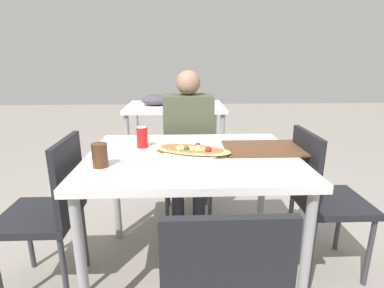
% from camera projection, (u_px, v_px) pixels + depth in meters
% --- Properties ---
extents(ground_plane, '(14.00, 14.00, 0.00)m').
position_uv_depth(ground_plane, '(192.00, 270.00, 1.89)').
color(ground_plane, gray).
extents(dining_table, '(1.17, 0.90, 0.77)m').
position_uv_depth(dining_table, '(192.00, 167.00, 1.70)').
color(dining_table, white).
rests_on(dining_table, ground_plane).
extents(chair_far_seated, '(0.40, 0.40, 0.89)m').
position_uv_depth(chair_far_seated, '(188.00, 155.00, 2.50)').
color(chair_far_seated, black).
rests_on(chair_far_seated, ground_plane).
extents(chair_side_left, '(0.40, 0.40, 0.89)m').
position_uv_depth(chair_side_left, '(51.00, 207.00, 1.63)').
color(chair_side_left, black).
rests_on(chair_side_left, ground_plane).
extents(chair_side_right, '(0.40, 0.40, 0.89)m').
position_uv_depth(chair_side_right, '(321.00, 194.00, 1.79)').
color(chair_side_right, black).
rests_on(chair_side_right, ground_plane).
extents(person_seated, '(0.37, 0.28, 1.21)m').
position_uv_depth(person_seated, '(188.00, 135.00, 2.33)').
color(person_seated, '#2D2D38').
rests_on(person_seated, ground_plane).
extents(pizza_main, '(0.49, 0.33, 0.06)m').
position_uv_depth(pizza_main, '(192.00, 150.00, 1.69)').
color(pizza_main, white).
rests_on(pizza_main, dining_table).
extents(soda_can, '(0.07, 0.07, 0.12)m').
position_uv_depth(soda_can, '(142.00, 137.00, 1.80)').
color(soda_can, red).
rests_on(soda_can, dining_table).
extents(drink_glass, '(0.08, 0.08, 0.12)m').
position_uv_depth(drink_glass, '(100.00, 155.00, 1.47)').
color(drink_glass, '#4C2D19').
rests_on(drink_glass, dining_table).
extents(serving_tray, '(0.45, 0.32, 0.01)m').
position_uv_depth(serving_tray, '(263.00, 148.00, 1.77)').
color(serving_tray, brown).
rests_on(serving_tray, dining_table).
extents(background_table, '(1.10, 0.80, 0.89)m').
position_uv_depth(background_table, '(172.00, 110.00, 3.42)').
color(background_table, white).
rests_on(background_table, ground_plane).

